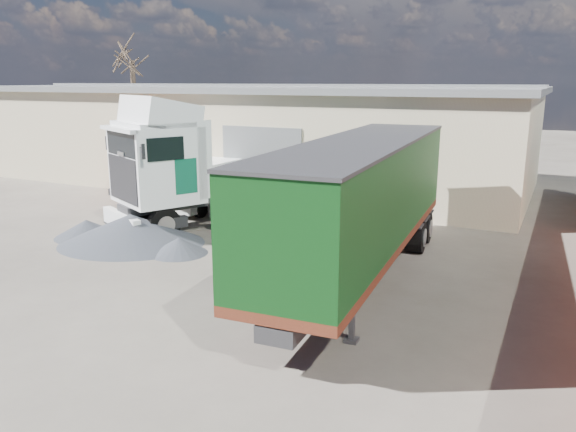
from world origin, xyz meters
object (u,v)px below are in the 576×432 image
at_px(tractor_unit, 181,174).
at_px(panel_van, 204,184).
at_px(bare_tree, 131,47).
at_px(box_trailer, 362,196).
at_px(orange_skip, 150,175).

distance_m(tractor_unit, panel_van, 3.69).
height_order(bare_tree, panel_van, bare_tree).
bearing_deg(bare_tree, box_trailer, -36.70).
bearing_deg(tractor_unit, orange_skip, 166.18).
height_order(bare_tree, tractor_unit, bare_tree).
xyz_separation_m(box_trailer, panel_van, (-9.41, 5.80, -1.37)).
xyz_separation_m(bare_tree, box_trailer, (23.30, -17.36, -5.46)).
bearing_deg(tractor_unit, bare_tree, 162.04).
relative_size(box_trailer, orange_skip, 3.45).
distance_m(bare_tree, box_trailer, 29.57).
relative_size(bare_tree, box_trailer, 0.78).
relative_size(panel_van, orange_skip, 1.47).
height_order(box_trailer, panel_van, box_trailer).
relative_size(box_trailer, panel_van, 2.35).
distance_m(bare_tree, orange_skip, 15.69).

